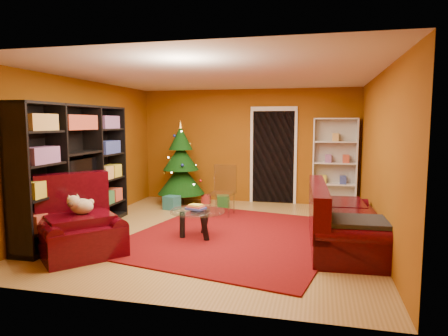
% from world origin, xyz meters
% --- Properties ---
extents(floor, '(5.00, 5.50, 0.05)m').
position_xyz_m(floor, '(0.00, 0.00, -0.03)').
color(floor, olive).
rests_on(floor, ground).
extents(ceiling, '(5.00, 5.50, 0.05)m').
position_xyz_m(ceiling, '(0.00, 0.00, 2.62)').
color(ceiling, silver).
rests_on(ceiling, wall_back).
extents(wall_back, '(5.00, 0.05, 2.60)m').
position_xyz_m(wall_back, '(0.00, 2.77, 1.30)').
color(wall_back, '#85480C').
rests_on(wall_back, ground).
extents(wall_left, '(0.05, 5.50, 2.60)m').
position_xyz_m(wall_left, '(-2.52, 0.00, 1.30)').
color(wall_left, '#85480C').
rests_on(wall_left, ground).
extents(wall_right, '(0.05, 5.50, 2.60)m').
position_xyz_m(wall_right, '(2.52, 0.00, 1.30)').
color(wall_right, '#85480C').
rests_on(wall_right, ground).
extents(doorway, '(1.06, 0.60, 2.16)m').
position_xyz_m(doorway, '(0.60, 2.73, 1.05)').
color(doorway, black).
rests_on(doorway, floor).
extents(rug, '(3.76, 4.16, 0.02)m').
position_xyz_m(rug, '(0.31, -0.17, 0.01)').
color(rug, '#650B0C').
rests_on(rug, floor).
extents(media_unit, '(0.47, 2.79, 2.13)m').
position_xyz_m(media_unit, '(-2.27, -0.57, 1.07)').
color(media_unit, black).
rests_on(media_unit, floor).
extents(christmas_tree, '(1.20, 1.20, 1.90)m').
position_xyz_m(christmas_tree, '(-1.42, 2.15, 0.92)').
color(christmas_tree, black).
rests_on(christmas_tree, floor).
extents(gift_box_teal, '(0.35, 0.35, 0.29)m').
position_xyz_m(gift_box_teal, '(-1.42, 1.53, 0.14)').
color(gift_box_teal, '#20656C').
rests_on(gift_box_teal, floor).
extents(gift_box_green, '(0.33, 0.33, 0.26)m').
position_xyz_m(gift_box_green, '(-0.39, 1.97, 0.13)').
color(gift_box_green, '#206021').
rests_on(gift_box_green, floor).
extents(gift_box_red, '(0.22, 0.22, 0.20)m').
position_xyz_m(gift_box_red, '(-0.87, 2.28, 0.10)').
color(gift_box_red, maroon).
rests_on(gift_box_red, floor).
extents(white_bookshelf, '(0.92, 0.34, 1.99)m').
position_xyz_m(white_bookshelf, '(1.95, 2.57, 0.97)').
color(white_bookshelf, white).
rests_on(white_bookshelf, floor).
extents(armchair, '(1.62, 1.62, 0.90)m').
position_xyz_m(armchair, '(-1.62, -1.52, 0.45)').
color(armchair, '#30020A').
rests_on(armchair, rug).
extents(dog, '(0.49, 0.50, 0.29)m').
position_xyz_m(dog, '(-1.62, -1.45, 0.67)').
color(dog, beige).
rests_on(dog, armchair).
extents(sofa, '(1.09, 2.25, 0.95)m').
position_xyz_m(sofa, '(2.02, -0.32, 0.47)').
color(sofa, '#30020A').
rests_on(sofa, rug).
extents(coffee_table, '(1.08, 1.08, 0.55)m').
position_xyz_m(coffee_table, '(-0.25, -0.38, 0.23)').
color(coffee_table, gray).
rests_on(coffee_table, rug).
extents(acrylic_chair, '(0.50, 0.54, 0.91)m').
position_xyz_m(acrylic_chair, '(-0.22, 1.17, 0.45)').
color(acrylic_chair, '#66605B').
rests_on(acrylic_chair, rug).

